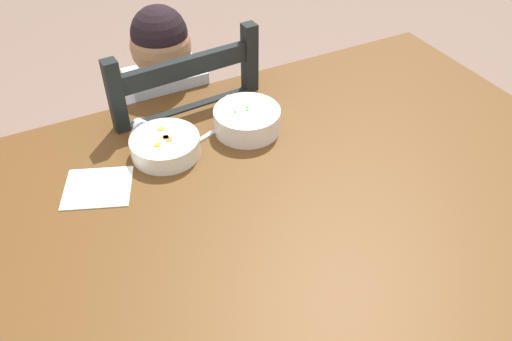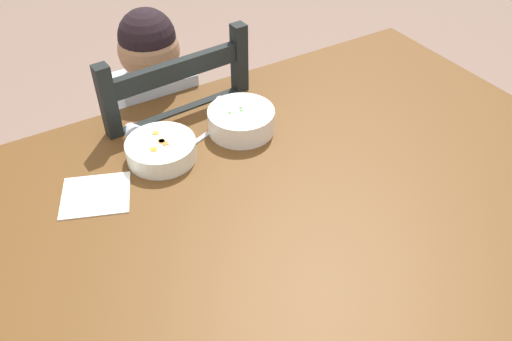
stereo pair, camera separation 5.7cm
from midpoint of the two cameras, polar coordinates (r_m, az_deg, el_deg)
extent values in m
cube|color=brown|center=(1.12, 2.17, -4.75)|extent=(1.56, 1.09, 0.04)
cylinder|color=brown|center=(1.99, 11.94, 3.63)|extent=(0.07, 0.07, 0.71)
cube|color=black|center=(1.73, -11.31, 1.37)|extent=(0.45, 0.45, 0.02)
cube|color=black|center=(2.07, -8.10, 1.11)|extent=(0.04, 0.04, 0.44)
cube|color=black|center=(1.98, -17.77, -2.95)|extent=(0.04, 0.04, 0.44)
cube|color=black|center=(1.82, -2.36, -5.20)|extent=(0.04, 0.04, 0.44)
cube|color=black|center=(1.72, -13.22, -10.28)|extent=(0.04, 0.04, 0.44)
cube|color=black|center=(1.51, -2.85, 7.59)|extent=(0.04, 0.04, 0.48)
cube|color=black|center=(1.39, -16.21, 2.37)|extent=(0.04, 0.04, 0.48)
cube|color=black|center=(1.35, -10.05, 10.94)|extent=(0.36, 0.05, 0.05)
cube|color=black|center=(1.42, -9.38, 5.91)|extent=(0.36, 0.05, 0.05)
cube|color=silver|center=(1.60, -11.69, 5.47)|extent=(0.22, 0.14, 0.32)
sphere|color=#AC7C57|center=(1.48, -12.94, 12.92)|extent=(0.17, 0.17, 0.17)
sphere|color=black|center=(1.47, -13.17, 14.24)|extent=(0.16, 0.16, 0.16)
cylinder|color=#3F4C72|center=(1.76, -10.19, -7.45)|extent=(0.07, 0.07, 0.46)
cylinder|color=#3F4C72|center=(1.79, -6.95, -6.16)|extent=(0.07, 0.07, 0.46)
cylinder|color=silver|center=(1.45, -15.39, 4.48)|extent=(0.06, 0.24, 0.13)
cylinder|color=silver|center=(1.52, -6.13, 7.59)|extent=(0.06, 0.24, 0.13)
cylinder|color=white|center=(1.30, -2.92, 5.55)|extent=(0.17, 0.17, 0.06)
cylinder|color=white|center=(1.32, -2.88, 4.62)|extent=(0.08, 0.08, 0.01)
cylinder|color=green|center=(1.30, -2.93, 5.87)|extent=(0.14, 0.14, 0.03)
sphere|color=#3B9327|center=(1.30, -2.99, 6.79)|extent=(0.01, 0.01, 0.01)
sphere|color=green|center=(1.28, -4.23, 6.23)|extent=(0.01, 0.01, 0.01)
sphere|color=green|center=(1.29, -2.95, 6.48)|extent=(0.01, 0.01, 0.01)
cylinder|color=white|center=(1.24, -11.78, 2.24)|extent=(0.17, 0.17, 0.05)
cylinder|color=white|center=(1.26, -11.66, 1.51)|extent=(0.08, 0.08, 0.01)
cylinder|color=orange|center=(1.24, -11.83, 2.50)|extent=(0.14, 0.14, 0.03)
cube|color=orange|center=(1.26, -12.35, 3.92)|extent=(0.02, 0.02, 0.01)
cube|color=orange|center=(1.21, -12.62, 2.13)|extent=(0.02, 0.02, 0.01)
cube|color=orange|center=(1.22, -11.37, 2.77)|extent=(0.01, 0.01, 0.01)
cube|color=orange|center=(1.23, -11.74, 3.07)|extent=(0.02, 0.02, 0.01)
cube|color=orange|center=(1.23, -11.74, 3.05)|extent=(0.02, 0.02, 0.01)
cube|color=silver|center=(1.30, -7.19, 3.68)|extent=(0.09, 0.04, 0.00)
ellipsoid|color=silver|center=(1.26, -9.32, 2.31)|extent=(0.05, 0.04, 0.01)
cube|color=white|center=(1.19, -18.70, -2.62)|extent=(0.19, 0.18, 0.00)
camera|label=1|loc=(0.03, 88.53, 1.27)|focal=36.00mm
camera|label=2|loc=(0.03, -91.47, -1.27)|focal=36.00mm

